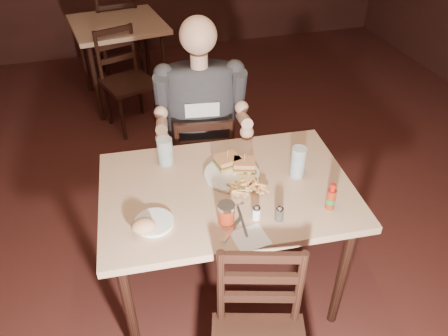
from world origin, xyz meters
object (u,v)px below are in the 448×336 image
object	(u,v)px
bg_chair_far	(117,32)
hot_sauce	(331,196)
glass_right	(298,162)
dinner_plate	(232,175)
glass_left	(165,151)
syrup_dispenser	(226,213)
bg_table	(118,32)
chair_far	(203,163)
diner	(201,101)
main_table	(227,200)
bg_chair_near	(128,83)
side_plate	(154,223)

from	to	relation	value
bg_chair_far	hot_sauce	bearing A→B (deg)	94.36
bg_chair_far	glass_right	xyz separation A→B (m)	(0.67, -3.07, 0.37)
hot_sauce	dinner_plate	bearing A→B (deg)	136.91
glass_left	syrup_dispenser	bearing A→B (deg)	-70.18
bg_table	hot_sauce	size ratio (longest dim) A/B	6.59
chair_far	syrup_dispenser	distance (m)	1.00
glass_left	glass_right	bearing A→B (deg)	-24.78
bg_chair_far	dinner_plate	xyz separation A→B (m)	(0.36, -2.99, 0.29)
chair_far	diner	world-z (taller)	diner
chair_far	dinner_plate	distance (m)	0.71
main_table	bg_chair_near	xyz separation A→B (m)	(-0.31, 1.96, -0.26)
diner	side_plate	distance (m)	0.89
main_table	glass_right	distance (m)	0.39
main_table	bg_chair_far	size ratio (longest dim) A/B	1.30
side_plate	dinner_plate	bearing A→B (deg)	28.61
syrup_dispenser	side_plate	distance (m)	0.32
glass_right	side_plate	bearing A→B (deg)	-168.51
dinner_plate	glass_right	distance (m)	0.33
diner	bg_table	bearing A→B (deg)	108.46
hot_sauce	glass_left	bearing A→B (deg)	140.68
chair_far	glass_right	distance (m)	0.88
main_table	hot_sauce	world-z (taller)	hot_sauce
chair_far	bg_chair_far	xyz separation A→B (m)	(-0.35, 2.38, 0.07)
glass_right	bg_table	bearing A→B (deg)	104.97
glass_left	bg_chair_near	bearing A→B (deg)	92.28
diner	chair_far	bearing A→B (deg)	90.00
dinner_plate	glass_left	xyz separation A→B (m)	(-0.29, 0.20, 0.07)
chair_far	side_plate	xyz separation A→B (m)	(-0.41, -0.84, 0.36)
bg_chair_far	diner	distance (m)	2.49
bg_chair_near	diner	distance (m)	1.45
main_table	bg_chair_near	bearing A→B (deg)	99.10
bg_table	bg_chair_far	size ratio (longest dim) A/B	0.93
glass_left	syrup_dispenser	xyz separation A→B (m)	(0.18, -0.50, -0.02)
diner	glass_left	xyz separation A→B (m)	(-0.27, -0.36, -0.06)
side_plate	glass_right	bearing A→B (deg)	11.49
hot_sauce	syrup_dispenser	bearing A→B (deg)	175.41
dinner_plate	hot_sauce	world-z (taller)	hot_sauce
chair_far	diner	xyz separation A→B (m)	(-0.01, -0.05, 0.49)
dinner_plate	hot_sauce	bearing A→B (deg)	-43.09
hot_sauce	main_table	bearing A→B (deg)	147.15
bg_table	syrup_dispenser	xyz separation A→B (m)	(0.25, -2.74, 0.14)
bg_chair_near	side_plate	size ratio (longest dim) A/B	5.08
main_table	dinner_plate	distance (m)	0.12
bg_chair_near	hot_sauce	distance (m)	2.38
glass_right	syrup_dispenser	world-z (taller)	glass_right
bg_chair_near	chair_far	bearing A→B (deg)	-93.58
diner	syrup_dispenser	xyz separation A→B (m)	(-0.09, -0.86, -0.08)
side_plate	diner	bearing A→B (deg)	63.04
hot_sauce	side_plate	size ratio (longest dim) A/B	0.81
hot_sauce	bg_chair_far	bearing A→B (deg)	102.28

